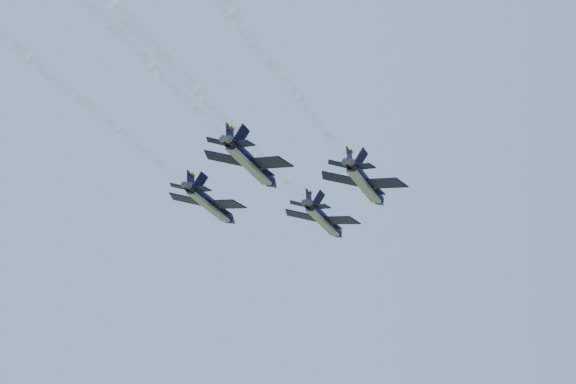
{
  "coord_description": "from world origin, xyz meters",
  "views": [
    {
      "loc": [
        6.33,
        -111.65,
        64.36
      ],
      "look_at": [
        0.77,
        1.74,
        102.93
      ],
      "focal_mm": 55.0,
      "sensor_mm": 36.0,
      "label": 1
    }
  ],
  "objects_px": {
    "jet_lead": "(324,220)",
    "jet_slot": "(252,163)",
    "jet_left": "(211,204)",
    "jet_right": "(366,184)"
  },
  "relations": [
    {
      "from": "jet_lead",
      "to": "jet_left",
      "type": "xyz_separation_m",
      "value": [
        -15.6,
        -8.23,
        0.0
      ]
    },
    {
      "from": "jet_lead",
      "to": "jet_left",
      "type": "relative_size",
      "value": 1.0
    },
    {
      "from": "jet_left",
      "to": "jet_lead",
      "type": "bearing_deg",
      "value": 47.92
    },
    {
      "from": "jet_lead",
      "to": "jet_slot",
      "type": "bearing_deg",
      "value": -89.63
    },
    {
      "from": "jet_right",
      "to": "jet_slot",
      "type": "xyz_separation_m",
      "value": [
        -14.08,
        -8.07,
        0.0
      ]
    },
    {
      "from": "jet_lead",
      "to": "jet_slot",
      "type": "distance_m",
      "value": 25.41
    },
    {
      "from": "jet_left",
      "to": "jet_right",
      "type": "xyz_separation_m",
      "value": [
        21.1,
        -7.61,
        0.0
      ]
    },
    {
      "from": "jet_left",
      "to": "jet_slot",
      "type": "bearing_deg",
      "value": -45.76
    },
    {
      "from": "jet_lead",
      "to": "jet_right",
      "type": "bearing_deg",
      "value": -50.76
    },
    {
      "from": "jet_lead",
      "to": "jet_right",
      "type": "height_order",
      "value": "same"
    }
  ]
}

